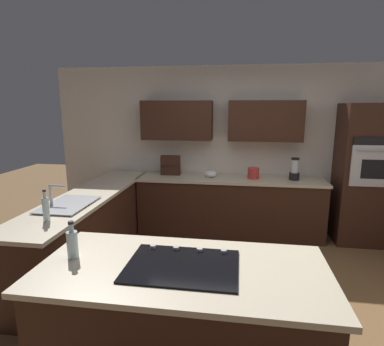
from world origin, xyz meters
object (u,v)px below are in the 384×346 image
Objects in this scene: blender at (295,171)px; spice_rack at (170,165)px; oil_bottle at (72,243)px; cooktop at (182,265)px; kettle at (253,173)px; sink_unit at (68,204)px; mixing_bowl at (211,174)px; dish_soap_bottle at (46,208)px; wall_oven at (367,175)px.

blender is 1.06× the size of spice_rack.
cooktop is at bearing 179.56° from oil_bottle.
cooktop is 2.30× the size of blender.
kettle is 0.63× the size of oil_bottle.
blender is 0.60m from kettle.
blender is (-1.18, -2.84, 0.13)m from cooktop.
sink_unit is 3.17m from blender.
mixing_bowl is 0.62× the size of spice_rack.
cooktop is 1.60m from dish_soap_bottle.
sink_unit is 1.35m from oil_bottle.
oil_bottle is (-0.70, 1.15, 0.09)m from sink_unit.
wall_oven is at bearing -149.32° from dish_soap_bottle.
blender is at bearing 180.00° from kettle.
kettle is at bearing -0.48° from wall_oven.
mixing_bowl is 0.63× the size of dish_soap_bottle.
sink_unit is (3.68, 1.67, -0.10)m from wall_oven.
spice_rack reaches higher than cooktop.
wall_oven is at bearing -127.67° from cooktop.
dish_soap_bottle is at bearing 39.52° from blender.
dish_soap_bottle is (1.44, -0.67, 0.12)m from cooktop.
spice_rack is at bearing -113.96° from sink_unit.
spice_rack is 2.35m from dish_soap_bottle.
blender reaches higher than mixing_bowl.
sink_unit reaches higher than mixing_bowl.
dish_soap_bottle reaches higher than sink_unit.
oil_bottle is (0.73, 2.83, 0.06)m from mixing_bowl.
oil_bottle is at bearing 43.35° from wall_oven.
kettle is at bearing 0.00° from blender.
spice_rack is at bearing -2.13° from blender.
sink_unit is at bearing -58.77° from oil_bottle.
mixing_bowl is at bearing -130.35° from sink_unit.
blender reaches higher than cooktop.
blender is 3.40m from dish_soap_bottle.
blender is 1.90m from spice_rack.
kettle is (1.60, -0.01, -0.03)m from wall_oven.
oil_bottle is (1.98, 2.83, -0.03)m from blender.
oil_bottle is (1.38, 2.83, 0.03)m from kettle.
spice_rack is at bearing -3.11° from kettle.
wall_oven is 6.10× the size of blender.
wall_oven is at bearing 179.23° from blender.
cooktop is at bearing 154.95° from dish_soap_bottle.
dish_soap_bottle reaches higher than cooktop.
blender is 1.25m from mixing_bowl.
cooktop is at bearing 103.95° from spice_rack.
wall_oven is 10.39× the size of mixing_bowl.
kettle is at bearing -101.53° from cooktop.
sink_unit is 3.60× the size of mixing_bowl.
sink_unit is 0.50m from dish_soap_bottle.
kettle is at bearing -133.06° from dish_soap_bottle.
mixing_bowl is at bearing -88.55° from cooktop.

